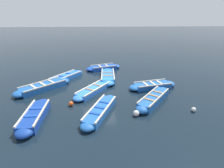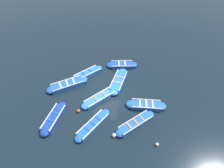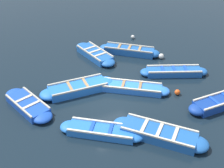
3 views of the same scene
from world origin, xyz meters
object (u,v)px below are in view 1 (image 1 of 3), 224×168
Objects in this scene: boat_bow_out at (154,99)px; buoy_orange_near at (136,113)px; boat_far_corner at (66,77)px; boat_near_quay at (103,68)px; boat_inner_gap at (94,89)px; boat_tucked at (152,86)px; boat_mid_row at (43,87)px; boat_alongside at (108,76)px; buoy_white_drifting at (71,104)px; buoy_yellow_far at (194,109)px; boat_outer_right at (100,110)px; boat_end_of_row at (35,116)px.

buoy_orange_near is at bearing 137.42° from boat_bow_out.
boat_near_quay reaches higher than boat_far_corner.
boat_bow_out reaches higher than boat_inner_gap.
boat_mid_row is (0.22, 7.61, 0.02)m from boat_tucked.
boat_far_corner is 0.94× the size of boat_tucked.
boat_inner_gap is 2.67m from boat_alongside.
buoy_white_drifting is at bearing 152.33° from boat_alongside.
boat_far_corner is at bearing 70.50° from boat_tucked.
boat_far_corner is 1.00× the size of boat_bow_out.
buoy_orange_near is at bearing 94.29° from buoy_yellow_far.
boat_tucked reaches higher than boat_far_corner.
boat_near_quay is (2.55, 0.32, -0.03)m from boat_alongside.
buoy_orange_near is at bearing -122.80° from boat_mid_row.
boat_alongside is at bearing -22.65° from boat_inner_gap.
boat_mid_row is 9.60m from buoy_yellow_far.
boat_tucked reaches higher than boat_inner_gap.
boat_outer_right is 1.90m from buoy_white_drifting.
buoy_white_drifting is (-2.45, -2.27, -0.06)m from boat_mid_row.
boat_outer_right is 11.62× the size of buoy_orange_near.
boat_far_corner is 10.61× the size of buoy_orange_near.
boat_far_corner reaches higher than buoy_white_drifting.
boat_near_quay is 10.89× the size of buoy_orange_near.
boat_bow_out is at bearing -156.89° from boat_near_quay.
boat_mid_row is at bearing 57.20° from buoy_orange_near.
boat_outer_right is 5.17m from boat_mid_row.
boat_end_of_row is at bearing 137.97° from boat_inner_gap.
boat_outer_right reaches higher than buoy_yellow_far.
boat_outer_right reaches higher than buoy_orange_near.
boat_outer_right is at bearing 173.35° from boat_alongside.
buoy_orange_near is at bearing -90.04° from boat_end_of_row.
boat_far_corner is 3.37m from boat_alongside.
boat_far_corner is at bearing -4.94° from boat_end_of_row.
boat_alongside reaches higher than buoy_yellow_far.
boat_outer_right is 1.02× the size of boat_mid_row.
boat_inner_gap reaches higher than buoy_yellow_far.
boat_outer_right is at bearing 88.60° from buoy_yellow_far.
boat_mid_row is at bearing 80.79° from boat_inner_gap.
boat_far_corner is at bearing 128.11° from boat_near_quay.
buoy_yellow_far is (-3.48, -8.94, -0.08)m from boat_mid_row.
buoy_yellow_far is (-3.26, -1.34, -0.06)m from boat_tucked.
buoy_white_drifting is (1.26, -1.59, -0.07)m from boat_end_of_row.
boat_bow_out is at bearing -77.36° from boat_end_of_row.
boat_near_quay is 13.76× the size of buoy_yellow_far.
boat_mid_row reaches higher than boat_alongside.
boat_inner_gap is 11.28× the size of buoy_orange_near.
boat_alongside is at bearing 31.46° from boat_bow_out.
boat_alongside is at bearing -34.55° from boat_end_of_row.
boat_inner_gap is at bearing 64.54° from boat_bow_out.
boat_outer_right reaches higher than boat_inner_gap.
boat_mid_row reaches higher than buoy_white_drifting.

